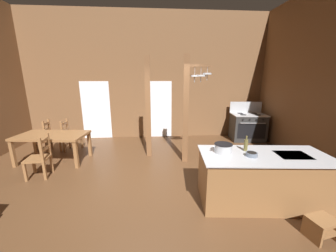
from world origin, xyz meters
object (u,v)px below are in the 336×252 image
Objects in this scene: ladderback_chair_near_window at (40,157)px; stockpot_on_counter at (223,148)px; ladderback_chair_at_table_end at (53,136)px; bottle_tall_on_counter at (246,145)px; dining_table at (52,138)px; ladderback_chair_by_post at (71,136)px; kitchen_island at (262,178)px; mixing_bowl_on_counter at (252,154)px; step_stool at (321,226)px; stove_range at (248,127)px.

ladderback_chair_near_window is 2.51× the size of stockpot_on_counter.
bottle_tall_on_counter reaches higher than ladderback_chair_at_table_end.
ladderback_chair_at_table_end reaches higher than dining_table.
ladderback_chair_near_window is 1.00× the size of ladderback_chair_by_post.
dining_table is 4.69m from bottle_tall_on_counter.
kitchen_island is 0.55m from mixing_bowl_on_counter.
mixing_bowl_on_counter is (-0.26, -0.05, 0.48)m from kitchen_island.
step_stool is at bearing -37.91° from ladderback_chair_by_post.
ladderback_chair_by_post is 0.53m from ladderback_chair_at_table_end.
ladderback_chair_near_window is at bearing 162.76° from mixing_bowl_on_counter.
stockpot_on_counter is at bearing 155.00° from mixing_bowl_on_counter.
mixing_bowl_on_counter is at bearing -17.24° from ladderback_chair_near_window.
stove_range is at bearing 5.06° from ladderback_chair_at_table_end.
stockpot_on_counter is 0.46m from mixing_bowl_on_counter.
kitchen_island is 5.74m from ladderback_chair_at_table_end.
kitchen_island is 8.06× the size of bottle_tall_on_counter.
stockpot_on_counter is (-1.08, 1.01, 0.80)m from step_stool.
kitchen_island is 5.49× the size of step_stool.
kitchen_island is 2.36× the size of ladderback_chair_near_window.
ladderback_chair_near_window is 1.76m from ladderback_chair_at_table_end.
dining_table is 4.77m from mixing_bowl_on_counter.
mixing_bowl_on_counter is (4.14, -1.29, 0.47)m from ladderback_chair_near_window.
stockpot_on_counter is (3.73, -1.09, 0.52)m from ladderback_chair_near_window.
stockpot_on_counter is 1.36× the size of bottle_tall_on_counter.
bottle_tall_on_counter is at bearing -23.68° from dining_table.
dining_table is at bearing -63.50° from ladderback_chair_at_table_end.
ladderback_chair_by_post is at bearing 147.15° from bottle_tall_on_counter.
ladderback_chair_by_post is 5.11m from mixing_bowl_on_counter.
kitchen_island is 2.36× the size of ladderback_chair_by_post.
ladderback_chair_at_table_end is 5.45m from bottle_tall_on_counter.
kitchen_island is at bearing -112.48° from stove_range.
stockpot_on_counter is at bearing -36.30° from ladderback_chair_by_post.
ladderback_chair_at_table_end reaches higher than step_stool.
stove_range is 1.39× the size of ladderback_chair_by_post.
ladderback_chair_near_window is at bearing -81.80° from dining_table.
stove_range reaches higher than ladderback_chair_at_table_end.
stove_range reaches higher than kitchen_island.
stockpot_on_counter reaches higher than dining_table.
dining_table is 4.32m from stockpot_on_counter.
ladderback_chair_by_post is (0.11, 0.81, -0.20)m from dining_table.
ladderback_chair_near_window is at bearing -158.99° from stove_range.
ladderback_chair_near_window is 3.92m from stockpot_on_counter.
ladderback_chair_by_post is (-4.42, 2.89, 0.01)m from kitchen_island.
step_stool is 1.68m from stockpot_on_counter.
bottle_tall_on_counter is (4.28, -1.88, 0.35)m from dining_table.
bottle_tall_on_counter is (-1.69, -3.28, 0.52)m from stove_range.
bottle_tall_on_counter is (4.70, -2.72, 0.55)m from ladderback_chair_at_table_end.
step_stool is at bearing -23.57° from ladderback_chair_near_window.
dining_table is (-5.97, -1.41, 0.17)m from stove_range.
stove_range is at bearing 21.01° from ladderback_chair_near_window.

